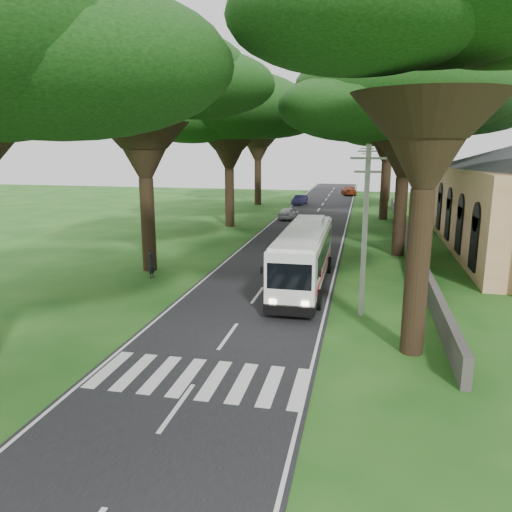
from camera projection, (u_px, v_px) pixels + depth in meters
name	position (u px, v px, depth m)	size (l,w,h in m)	color
ground	(215.00, 356.00, 19.36)	(140.00, 140.00, 0.00)	#164614
road	(298.00, 238.00, 43.18)	(8.00, 120.00, 0.04)	black
crosswalk	(198.00, 379.00, 17.45)	(8.00, 3.00, 0.01)	silver
property_wall	(408.00, 238.00, 40.24)	(0.35, 50.00, 1.20)	#383533
pole_near	(365.00, 229.00, 23.01)	(1.60, 0.24, 8.00)	gray
pole_mid	(366.00, 190.00, 42.07)	(1.60, 0.24, 8.00)	gray
pole_far	(366.00, 175.00, 61.13)	(1.60, 0.24, 8.00)	gray
tree_l_mida	(141.00, 77.00, 29.80)	(13.14, 13.14, 14.91)	black
tree_l_midb	(229.00, 107.00, 46.98)	(15.39, 15.39, 14.70)	black
tree_l_far	(258.00, 115.00, 64.29)	(13.28, 13.28, 14.57)	black
tree_r_mida	(408.00, 92.00, 34.22)	(15.75, 15.75, 14.93)	black
tree_r_midb	(390.00, 102.00, 51.32)	(15.29, 15.29, 15.57)	black
tree_r_far	(391.00, 125.00, 68.66)	(12.55, 12.55, 13.27)	black
coach_bus	(304.00, 256.00, 28.19)	(2.71, 11.34, 3.34)	white
distant_car_a	(288.00, 213.00, 53.88)	(1.50, 3.74, 1.27)	silver
distant_car_b	(300.00, 200.00, 66.73)	(1.31, 3.75, 1.24)	navy
distant_car_c	(349.00, 190.00, 78.74)	(1.94, 4.78, 1.39)	maroon
pedestrian	(152.00, 265.00, 30.37)	(0.59, 0.38, 1.61)	black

